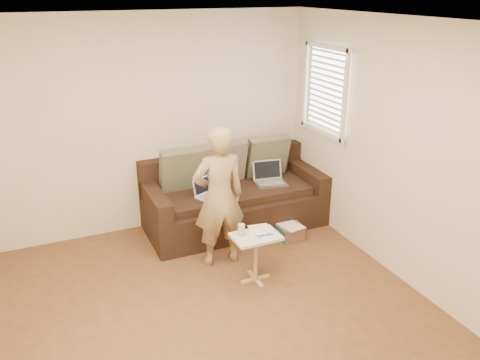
{
  "coord_description": "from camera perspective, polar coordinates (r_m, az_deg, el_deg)",
  "views": [
    {
      "loc": [
        -1.31,
        -3.35,
        2.86
      ],
      "look_at": [
        0.8,
        1.4,
        0.78
      ],
      "focal_mm": 36.69,
      "sensor_mm": 36.0,
      "label": 1
    }
  ],
  "objects": [
    {
      "name": "pillow_right",
      "position": [
        6.36,
        3.18,
        2.78
      ],
      "size": [
        0.55,
        0.28,
        0.57
      ],
      "primitive_type": null,
      "rotation": [
        0.26,
        0.0,
        0.0
      ],
      "color": "#52543E",
      "rests_on": "sofa"
    },
    {
      "name": "side_table",
      "position": [
        5.07,
        1.84,
        -9.05
      ],
      "size": [
        0.47,
        0.33,
        0.52
      ],
      "primitive_type": null,
      "color": "silver",
      "rests_on": "ground"
    },
    {
      "name": "window_blinds",
      "position": [
        5.96,
        9.92,
        10.26
      ],
      "size": [
        0.12,
        0.88,
        1.08
      ],
      "primitive_type": null,
      "color": "white",
      "rests_on": "wall_right"
    },
    {
      "name": "laptop_white",
      "position": [
        5.82,
        -3.49,
        -1.97
      ],
      "size": [
        0.37,
        0.33,
        0.22
      ],
      "primitive_type": null,
      "rotation": [
        0.0,
        0.0,
        0.42
      ],
      "color": "white",
      "rests_on": "sofa"
    },
    {
      "name": "laptop_silver",
      "position": [
        6.19,
        3.63,
        -0.47
      ],
      "size": [
        0.42,
        0.34,
        0.25
      ],
      "primitive_type": null,
      "rotation": [
        0.0,
        0.0,
        -0.17
      ],
      "color": "#B7BABC",
      "rests_on": "sofa"
    },
    {
      "name": "person",
      "position": [
        5.16,
        -2.45,
        -1.98
      ],
      "size": [
        0.58,
        0.4,
        1.56
      ],
      "primitive_type": "imported",
      "rotation": [
        0.0,
        0.0,
        3.11
      ],
      "color": "#9D8855",
      "rests_on": "ground"
    },
    {
      "name": "pillow_left",
      "position": [
        5.93,
        -6.66,
        1.22
      ],
      "size": [
        0.55,
        0.29,
        0.57
      ],
      "primitive_type": null,
      "rotation": [
        0.28,
        0.0,
        0.0
      ],
      "color": "#52543E",
      "rests_on": "sofa"
    },
    {
      "name": "floor",
      "position": [
        4.6,
        -2.12,
        -16.68
      ],
      "size": [
        4.5,
        4.5,
        0.0
      ],
      "primitive_type": "plane",
      "color": "brown",
      "rests_on": "ground"
    },
    {
      "name": "scissors",
      "position": [
        4.93,
        2.84,
        -6.44
      ],
      "size": [
        0.19,
        0.11,
        0.02
      ],
      "primitive_type": null,
      "rotation": [
        0.0,
        0.0,
        -0.08
      ],
      "color": "silver",
      "rests_on": "side_table"
    },
    {
      "name": "sofa",
      "position": [
        6.09,
        -0.57,
        -1.77
      ],
      "size": [
        2.2,
        0.95,
        0.85
      ],
      "primitive_type": null,
      "color": "black",
      "rests_on": "ground"
    },
    {
      "name": "wall_right",
      "position": [
        4.96,
        19.62,
        2.19
      ],
      "size": [
        0.0,
        4.5,
        4.5
      ],
      "primitive_type": "plane",
      "rotation": [
        1.57,
        0.0,
        -1.57
      ],
      "color": "beige",
      "rests_on": "ground"
    },
    {
      "name": "striped_box",
      "position": [
        5.96,
        5.8,
        -5.99
      ],
      "size": [
        0.29,
        0.29,
        0.18
      ],
      "primitive_type": null,
      "color": "red",
      "rests_on": "ground"
    },
    {
      "name": "ceiling",
      "position": [
        3.61,
        -2.71,
        17.67
      ],
      "size": [
        4.5,
        4.5,
        0.0
      ],
      "primitive_type": "plane",
      "rotation": [
        3.14,
        0.0,
        0.0
      ],
      "color": "white",
      "rests_on": "wall_back"
    },
    {
      "name": "paper_on_table",
      "position": [
        5.02,
        2.5,
        -5.94
      ],
      "size": [
        0.25,
        0.33,
        0.0
      ],
      "primitive_type": null,
      "rotation": [
        0.0,
        0.0,
        -0.14
      ],
      "color": "white",
      "rests_on": "side_table"
    },
    {
      "name": "wall_back",
      "position": [
        5.96,
        -10.46,
        6.26
      ],
      "size": [
        4.0,
        0.0,
        4.0
      ],
      "primitive_type": "plane",
      "rotation": [
        1.57,
        0.0,
        0.0
      ],
      "color": "beige",
      "rests_on": "ground"
    },
    {
      "name": "pillow_mid",
      "position": [
        6.13,
        -1.86,
        2.06
      ],
      "size": [
        0.55,
        0.27,
        0.57
      ],
      "primitive_type": null,
      "rotation": [
        0.24,
        0.0,
        0.0
      ],
      "color": "#6E584E",
      "rests_on": "sofa"
    },
    {
      "name": "drinking_glass",
      "position": [
        4.91,
        0.16,
        -5.83
      ],
      "size": [
        0.07,
        0.07,
        0.12
      ],
      "primitive_type": null,
      "color": "silver",
      "rests_on": "side_table"
    }
  ]
}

